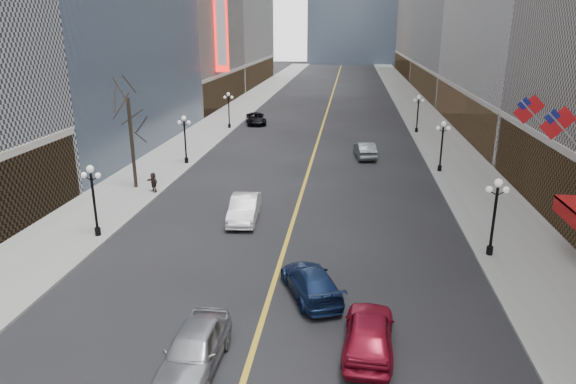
% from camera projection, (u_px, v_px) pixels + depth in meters
% --- Properties ---
extents(sidewalk_east, '(6.00, 230.00, 0.15)m').
position_uv_depth(sidewalk_east, '(430.00, 127.00, 66.93)').
color(sidewalk_east, gray).
rests_on(sidewalk_east, ground).
extents(sidewalk_west, '(6.00, 230.00, 0.15)m').
position_uv_depth(sidewalk_west, '(220.00, 122.00, 70.14)').
color(sidewalk_west, gray).
rests_on(sidewalk_west, ground).
extents(lane_line, '(0.25, 200.00, 0.02)m').
position_uv_depth(lane_line, '(326.00, 113.00, 78.00)').
color(lane_line, gold).
rests_on(lane_line, ground).
extents(streetlamp_east_1, '(1.26, 0.44, 4.52)m').
position_uv_depth(streetlamp_east_1, '(495.00, 209.00, 28.53)').
color(streetlamp_east_1, black).
rests_on(streetlamp_east_1, sidewalk_east).
extents(streetlamp_east_2, '(1.26, 0.44, 4.52)m').
position_uv_depth(streetlamp_east_2, '(442.00, 141.00, 45.53)').
color(streetlamp_east_2, black).
rests_on(streetlamp_east_2, sidewalk_east).
extents(streetlamp_east_3, '(1.26, 0.44, 4.52)m').
position_uv_depth(streetlamp_east_3, '(418.00, 110.00, 62.53)').
color(streetlamp_east_3, black).
rests_on(streetlamp_east_3, sidewalk_east).
extents(streetlamp_west_1, '(1.26, 0.44, 4.52)m').
position_uv_depth(streetlamp_west_1, '(93.00, 193.00, 31.23)').
color(streetlamp_west_1, black).
rests_on(streetlamp_west_1, sidewalk_west).
extents(streetlamp_west_2, '(1.26, 0.44, 4.52)m').
position_uv_depth(streetlamp_west_2, '(185.00, 135.00, 48.24)').
color(streetlamp_west_2, black).
rests_on(streetlamp_west_2, sidewalk_west).
extents(streetlamp_west_3, '(1.26, 0.44, 4.52)m').
position_uv_depth(streetlamp_west_3, '(229.00, 106.00, 65.24)').
color(streetlamp_west_3, black).
rests_on(streetlamp_west_3, sidewalk_west).
extents(flag_4, '(2.87, 0.12, 2.87)m').
position_uv_depth(flag_4, '(561.00, 126.00, 28.66)').
color(flag_4, '#B2B2B7').
rests_on(flag_4, ground).
extents(flag_5, '(2.87, 0.12, 2.87)m').
position_uv_depth(flag_5, '(531.00, 112.00, 33.39)').
color(flag_5, '#B2B2B7').
rests_on(flag_5, ground).
extents(theatre_marquee, '(2.00, 0.55, 12.00)m').
position_uv_depth(theatre_marquee, '(221.00, 31.00, 76.13)').
color(theatre_marquee, red).
rests_on(theatre_marquee, ground).
extents(tree_west_far, '(3.60, 3.60, 7.92)m').
position_uv_depth(tree_west_far, '(129.00, 112.00, 39.85)').
color(tree_west_far, '#2D231C').
rests_on(tree_west_far, sidewalk_west).
extents(car_nb_near, '(2.12, 5.09, 1.72)m').
position_uv_depth(car_nb_near, '(194.00, 349.00, 19.57)').
color(car_nb_near, '#9A9BA1').
rests_on(car_nb_near, ground).
extents(car_nb_mid, '(2.14, 5.22, 1.68)m').
position_uv_depth(car_nb_mid, '(244.00, 208.00, 34.76)').
color(car_nb_mid, white).
rests_on(car_nb_mid, ground).
extents(car_nb_far, '(3.72, 5.83, 1.50)m').
position_uv_depth(car_nb_far, '(256.00, 119.00, 69.18)').
color(car_nb_far, black).
rests_on(car_nb_far, ground).
extents(car_sb_near, '(3.84, 5.48, 1.47)m').
position_uv_depth(car_sb_near, '(311.00, 282.00, 24.96)').
color(car_sb_near, '#14244B').
rests_on(car_sb_near, ground).
extents(car_sb_mid, '(2.29, 5.06, 1.69)m').
position_uv_depth(car_sb_mid, '(369.00, 333.00, 20.65)').
color(car_sb_mid, maroon).
rests_on(car_sb_mid, ground).
extents(car_sb_far, '(2.33, 5.06, 1.61)m').
position_uv_depth(car_sb_far, '(365.00, 150.00, 51.38)').
color(car_sb_far, '#4E5455').
rests_on(car_sb_far, ground).
extents(ped_west_far, '(1.40, 1.21, 1.55)m').
position_uv_depth(ped_west_far, '(153.00, 182.00, 40.33)').
color(ped_west_far, black).
rests_on(ped_west_far, sidewalk_west).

